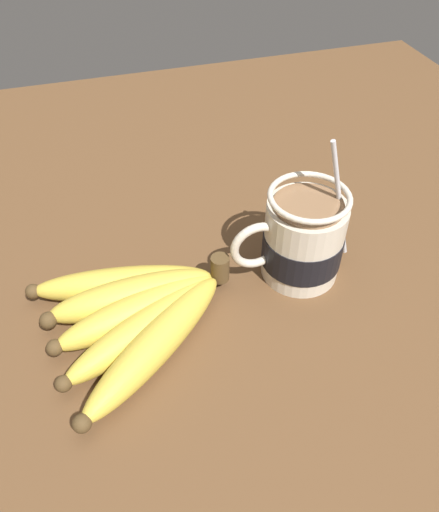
# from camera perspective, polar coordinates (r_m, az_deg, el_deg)

# --- Properties ---
(table) EXTENTS (1.17, 1.17, 0.03)m
(table) POSITION_cam_1_polar(r_m,az_deg,el_deg) (0.55, -0.37, -5.69)
(table) COLOR brown
(table) RESTS_ON ground
(coffee_mug) EXTENTS (0.14, 0.09, 0.16)m
(coffee_mug) POSITION_cam_1_polar(r_m,az_deg,el_deg) (0.54, 9.40, 1.83)
(coffee_mug) COLOR beige
(coffee_mug) RESTS_ON table
(banana_bunch) EXTENTS (0.21, 0.20, 0.04)m
(banana_bunch) POSITION_cam_1_polar(r_m,az_deg,el_deg) (0.51, -9.21, -6.27)
(banana_bunch) COLOR #4C381E
(banana_bunch) RESTS_ON table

